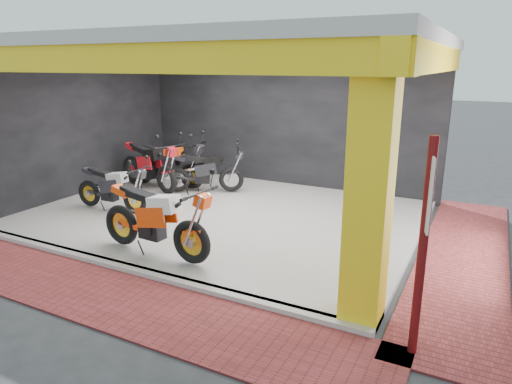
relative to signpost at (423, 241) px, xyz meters
The scene contains 17 objects.
ground 4.81m from the signpost, 165.42° to the left, with size 80.00×80.00×0.00m, color #2D2D30.
showroom_floor 5.62m from the signpost, 144.66° to the left, with size 8.00×6.00×0.10m, color silver.
showroom_ceiling 5.89m from the signpost, 144.66° to the left, with size 8.40×6.40×0.20m, color beige.
back_wall 7.69m from the signpost, 125.44° to the left, with size 8.20×0.20×3.50m, color black.
left_wall 9.13m from the signpost, 159.73° to the left, with size 0.20×6.20×3.50m, color black.
corner_column 0.89m from the signpost, 149.88° to the left, with size 0.50×0.50×3.50m, color yellow.
header_beam_front 4.85m from the signpost, behind, with size 8.40×0.30×0.40m, color yellow.
header_beam_right 3.72m from the signpost, 98.20° to the left, with size 0.30×6.40×0.40m, color yellow.
floor_kerb 4.65m from the signpost, behind, with size 8.00×0.20×0.10m, color silver.
paver_front 4.71m from the signpost, behind, with size 9.00×1.40×0.03m, color maroon.
paver_right 3.46m from the signpost, 83.77° to the left, with size 1.40×7.00×0.03m, color maroon.
signpost is the anchor object (origin of this frame).
moto_hero 3.63m from the signpost, 169.42° to the left, with size 2.42×0.90×1.48m, color #F0400A, non-canonical shape.
moto_row_a 6.51m from the signpost, 160.09° to the left, with size 1.98×0.73×1.21m, color black, non-canonical shape.
moto_row_b 7.46m from the signpost, 149.84° to the left, with size 2.43×0.90×1.49m, color red, non-canonical shape.
moto_row_c 7.63m from the signpost, 144.28° to the left, with size 2.34×0.87×1.43m, color black, non-canonical shape.
moto_row_d 6.98m from the signpost, 137.74° to the left, with size 2.07×0.77×1.26m, color black, non-canonical shape.
Camera 1 is at (4.95, -6.05, 3.23)m, focal length 32.00 mm.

